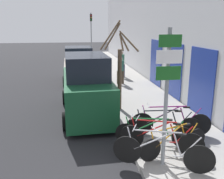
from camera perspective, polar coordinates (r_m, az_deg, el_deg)
The scene contains 16 objects.
ground_plane at distance 14.32m, azimuth -6.72°, elevation 0.19°, with size 80.00×80.00×0.00m, color black.
sidewalk_curb at distance 17.31m, azimuth 1.48°, elevation 3.03°, with size 3.20×32.00×0.15m.
building_facade at distance 17.28m, azimuth 7.48°, elevation 13.42°, with size 0.23×32.00×6.50m.
signpost at distance 5.86m, azimuth 12.42°, elevation -0.04°, with size 0.60×0.11×3.32m.
bicycle_0 at distance 6.26m, azimuth 11.36°, elevation -13.90°, with size 2.21×1.06×0.99m.
bicycle_1 at distance 6.91m, azimuth 14.06°, elevation -11.66°, with size 2.03×0.67×0.85m.
bicycle_2 at distance 6.96m, azimuth 11.02°, elevation -11.01°, with size 2.03×1.10×0.93m.
bicycle_3 at distance 7.33m, azimuth 9.51°, elevation -9.85°, with size 2.12×0.77×0.85m.
bicycle_4 at distance 7.81m, azimuth 11.72°, elevation -8.16°, with size 2.23×0.62×0.93m.
bicycle_5 at distance 8.08m, azimuth 13.28°, elevation -7.33°, with size 2.45×0.65×0.97m.
parked_car_0 at distance 9.92m, azimuth -5.91°, elevation 0.39°, with size 2.02×4.84×2.44m.
parked_car_1 at distance 15.86m, azimuth -7.63°, elevation 5.26°, with size 2.01×4.13×2.23m.
pedestrian_near at distance 16.61m, azimuth 2.19°, elevation 6.29°, with size 0.45×0.38×1.72m.
pedestrian_far at distance 14.60m, azimuth 1.97°, elevation 4.86°, with size 0.42×0.36×1.60m.
street_tree at distance 9.93m, azimuth 1.70°, elevation 4.55°, with size 1.35×0.97×3.56m.
traffic_light at distance 24.49m, azimuth -4.78°, elevation 13.32°, with size 0.20×0.30×4.50m.
Camera 1 is at (-0.53, -2.67, 3.51)m, focal length 40.00 mm.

